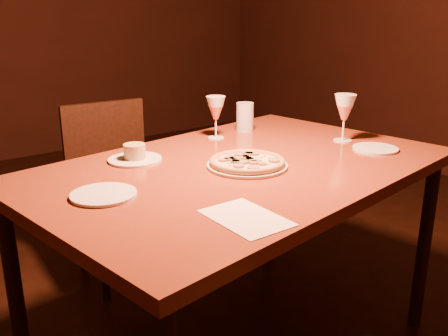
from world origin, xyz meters
TOP-DOWN VIEW (x-y plane):
  - dining_table at (0.10, -0.03)m, footprint 1.67×1.19m
  - chair_far at (0.04, 0.92)m, footprint 0.48×0.48m
  - pizza_plate at (0.10, -0.07)m, footprint 0.29×0.29m
  - ramekin_saucer at (-0.18, 0.25)m, footprint 0.20×0.20m
  - wine_glass_far at (0.26, 0.33)m, footprint 0.08×0.08m
  - wine_glass_right at (0.66, -0.04)m, footprint 0.09×0.09m
  - water_tumbler at (0.45, 0.36)m, footprint 0.08×0.08m
  - side_plate_left at (-0.44, -0.03)m, footprint 0.20×0.20m
  - side_plate_near at (0.66, -0.21)m, footprint 0.18×0.18m
  - menu_card at (-0.20, -0.42)m, footprint 0.17×0.25m

SIDE VIEW (x-z plane):
  - chair_far at x=0.04m, z-range 0.06..0.97m
  - dining_table at x=0.10m, z-range 0.34..1.17m
  - menu_card at x=-0.20m, z-range 0.83..0.83m
  - side_plate_near at x=0.66m, z-range 0.83..0.84m
  - side_plate_left at x=-0.44m, z-range 0.83..0.84m
  - pizza_plate at x=0.10m, z-range 0.83..0.86m
  - ramekin_saucer at x=-0.18m, z-range 0.82..0.88m
  - water_tumbler at x=0.45m, z-range 0.83..0.96m
  - wine_glass_far at x=0.26m, z-range 0.83..1.01m
  - wine_glass_right at x=0.66m, z-range 0.83..1.03m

